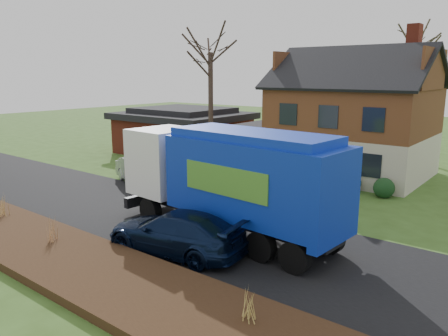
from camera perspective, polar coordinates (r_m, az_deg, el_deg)
The scene contains 13 objects.
ground at distance 19.26m, azimuth -5.87°, elevation -7.25°, with size 120.00×120.00×0.00m, color #35541C.
road at distance 19.25m, azimuth -5.87°, elevation -7.23°, with size 80.00×7.00×0.02m, color black.
mulch_verge at distance 16.10m, azimuth -19.33°, elevation -11.35°, with size 80.00×3.50×0.30m, color black.
main_house at distance 29.24m, azimuth 15.59°, elevation 7.12°, with size 12.95×8.95×9.26m.
ranch_house at distance 36.14m, azimuth -5.38°, elevation 4.87°, with size 9.80×8.20×3.70m.
garbage_truck at distance 17.07m, azimuth 0.88°, elevation -1.00°, with size 10.27×3.44×4.33m.
silver_sedan at distance 26.24m, azimuth -10.90°, elevation -0.40°, with size 1.62×4.65×1.53m, color #9B9DA2.
navy_wagon at distance 16.07m, azimuth -6.37°, elevation -8.32°, with size 2.18×5.37×1.56m, color #0B1732.
tree_front_west at distance 29.31m, azimuth -1.80°, elevation 17.07°, with size 3.63×3.63×10.78m.
tree_back at distance 36.48m, azimuth 23.69°, elevation 16.30°, with size 3.65×3.65×11.55m.
grass_clump_west at distance 21.40m, azimuth -26.99°, elevation -4.28°, with size 0.39×0.32×1.03m.
grass_clump_mid at distance 17.48m, azimuth -21.40°, elevation -7.37°, with size 0.35×0.29×0.98m.
grass_clump_east at distance 11.42m, azimuth 3.10°, elevation -17.60°, with size 0.34×0.28×0.84m.
Camera 1 is at (12.68, -13.01, 6.39)m, focal length 35.00 mm.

